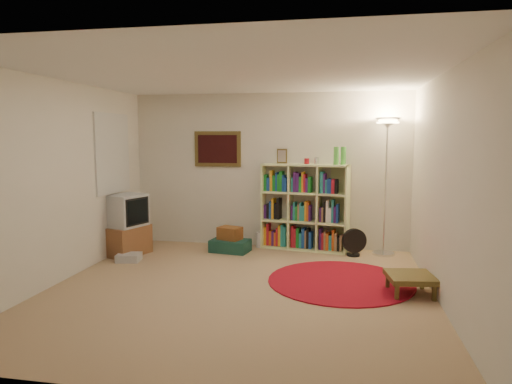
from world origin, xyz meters
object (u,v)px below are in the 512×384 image
bookshelf (304,208)px  side_table (410,278)px  suitcase (230,246)px  floor_lamp (387,142)px  tv_stand (127,226)px  floor_fan (354,242)px

bookshelf → side_table: size_ratio=2.84×
suitcase → side_table: size_ratio=1.11×
floor_lamp → tv_stand: bearing=-169.5°
bookshelf → side_table: 2.42m
bookshelf → floor_fan: size_ratio=3.88×
bookshelf → floor_fan: (0.79, -0.32, -0.45)m
tv_stand → floor_fan: bearing=27.7°
floor_fan → tv_stand: size_ratio=0.46×
bookshelf → floor_lamp: size_ratio=0.79×
bookshelf → suitcase: (-1.12, -0.40, -0.57)m
bookshelf → tv_stand: size_ratio=1.77×
floor_lamp → floor_fan: size_ratio=4.91×
bookshelf → floor_lamp: (1.24, -0.14, 1.06)m
floor_lamp → tv_stand: 4.13m
side_table → floor_fan: bearing=110.2°
floor_fan → tv_stand: tv_stand is taller
bookshelf → suitcase: bearing=-151.2°
bookshelf → floor_fan: 0.97m
bookshelf → side_table: bearing=-45.0°
suitcase → side_table: (2.50, -1.53, 0.10)m
floor_lamp → side_table: floor_lamp is taller
floor_lamp → bookshelf: bearing=173.5°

